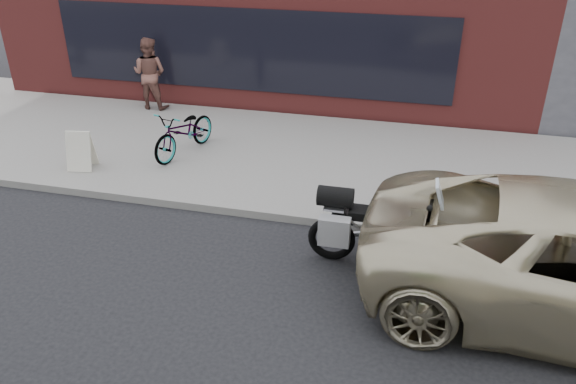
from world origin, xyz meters
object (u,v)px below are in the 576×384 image
at_px(motorcycle, 376,229).
at_px(sandwich_sign, 81,150).
at_px(cafe_patron_left, 150,73).
at_px(bicycle_front, 184,132).

height_order(motorcycle, sandwich_sign, motorcycle).
xyz_separation_m(motorcycle, cafe_patron_left, (-6.34, 5.50, 0.40)).
bearing_deg(sandwich_sign, motorcycle, -25.89).
distance_m(motorcycle, sandwich_sign, 6.35).
relative_size(motorcycle, sandwich_sign, 3.02).
distance_m(sandwich_sign, cafe_patron_left, 3.76).
bearing_deg(bicycle_front, motorcycle, -19.53).
bearing_deg(cafe_patron_left, sandwich_sign, 95.28).
bearing_deg(cafe_patron_left, motorcycle, 140.45).
bearing_deg(cafe_patron_left, bicycle_front, 129.57).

